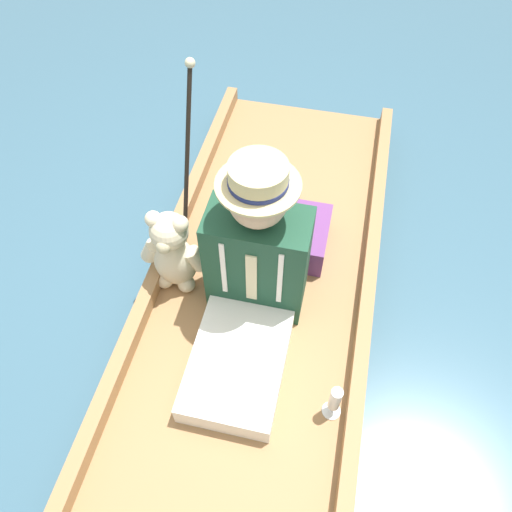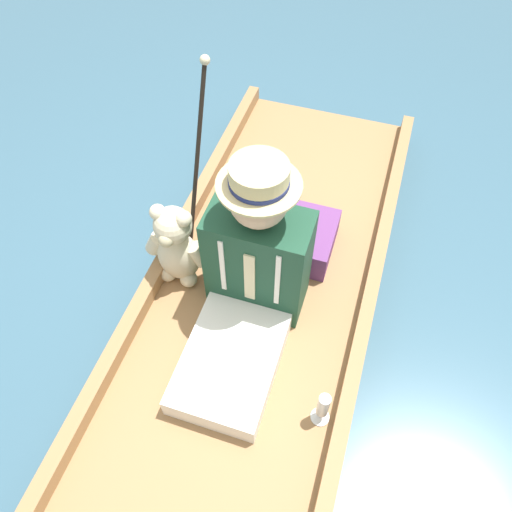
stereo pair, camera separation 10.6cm
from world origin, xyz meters
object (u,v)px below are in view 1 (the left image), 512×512
(teddy_bear, at_px, (173,253))
(wine_glass, at_px, (335,400))
(walking_cane, at_px, (187,147))
(seated_person, at_px, (253,276))

(teddy_bear, bearing_deg, wine_glass, 149.13)
(wine_glass, xyz_separation_m, walking_cane, (0.80, -0.85, 0.36))
(teddy_bear, distance_m, wine_glass, 0.90)
(seated_person, distance_m, teddy_bear, 0.39)
(walking_cane, bearing_deg, wine_glass, 133.33)
(teddy_bear, bearing_deg, walking_cane, -86.16)
(wine_glass, distance_m, walking_cane, 1.22)
(walking_cane, bearing_deg, teddy_bear, 93.84)
(seated_person, relative_size, wine_glass, 4.11)
(teddy_bear, relative_size, walking_cane, 0.56)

